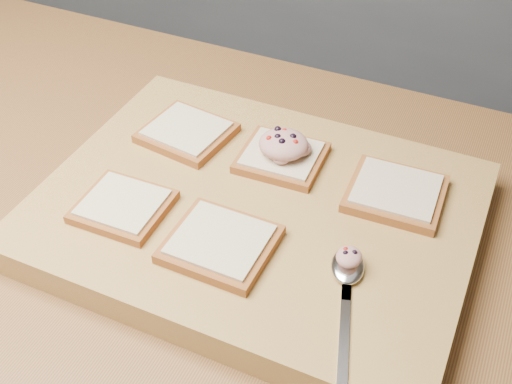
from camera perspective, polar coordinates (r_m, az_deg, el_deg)
island_counter at (r=1.24m, az=-1.67°, el=-16.69°), size 2.00×0.80×0.90m
back_counter at (r=2.28m, az=14.64°, el=13.34°), size 3.60×0.62×0.94m
cutting_board at (r=0.85m, az=-0.00°, el=-1.94°), size 0.56×0.42×0.04m
bread_far_left at (r=0.95m, az=-6.16°, el=5.30°), size 0.13×0.12×0.02m
bread_far_center at (r=0.90m, az=2.29°, el=3.13°), size 0.12×0.11×0.02m
bread_far_right at (r=0.86m, az=12.31°, el=-0.06°), size 0.13×0.12×0.02m
bread_near_left at (r=0.84m, az=-11.73°, el=-1.22°), size 0.11×0.10×0.02m
bread_near_center at (r=0.77m, az=-3.19°, el=-4.58°), size 0.12×0.11×0.02m
tuna_salad_dollop at (r=0.88m, az=2.46°, el=4.30°), size 0.07×0.07×0.03m
spoon at (r=0.75m, az=8.11°, el=-7.34°), size 0.08×0.19×0.01m
spoon_salad at (r=0.75m, az=8.27°, el=-5.71°), size 0.03×0.03×0.02m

